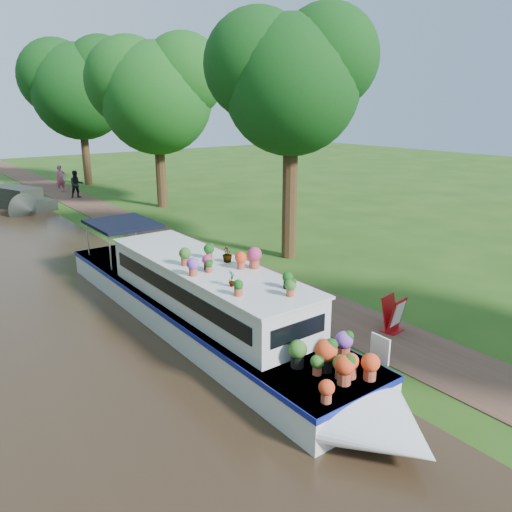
# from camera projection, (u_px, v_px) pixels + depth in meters

# --- Properties ---
(ground) EXTENTS (100.00, 100.00, 0.00)m
(ground) POSITION_uv_depth(u_px,v_px,m) (257.00, 303.00, 14.77)
(ground) COLOR #214511
(ground) RESTS_ON ground
(canal_water) EXTENTS (10.00, 100.00, 0.02)m
(canal_water) POSITION_uv_depth(u_px,v_px,m) (46.00, 362.00, 11.32)
(canal_water) COLOR black
(canal_water) RESTS_ON ground
(towpath) EXTENTS (2.20, 100.00, 0.03)m
(towpath) POSITION_uv_depth(u_px,v_px,m) (288.00, 293.00, 15.46)
(towpath) COLOR #4A3022
(towpath) RESTS_ON ground
(plant_boat) EXTENTS (2.29, 13.52, 2.31)m
(plant_boat) POSITION_uv_depth(u_px,v_px,m) (207.00, 302.00, 12.55)
(plant_boat) COLOR silver
(plant_boat) RESTS_ON canal_water
(tree_near_overhang) EXTENTS (5.52, 5.28, 8.99)m
(tree_near_overhang) POSITION_uv_depth(u_px,v_px,m) (290.00, 75.00, 17.39)
(tree_near_overhang) COLOR #342111
(tree_near_overhang) RESTS_ON ground
(tree_near_mid) EXTENTS (6.90, 6.60, 9.40)m
(tree_near_mid) POSITION_uv_depth(u_px,v_px,m) (155.00, 89.00, 27.03)
(tree_near_mid) COLOR #342111
(tree_near_mid) RESTS_ON ground
(tree_near_far) EXTENTS (7.59, 7.26, 10.30)m
(tree_near_far) POSITION_uv_depth(u_px,v_px,m) (78.00, 84.00, 34.98)
(tree_near_far) COLOR #342111
(tree_near_far) RESTS_ON ground
(second_boat) EXTENTS (3.53, 6.56, 1.19)m
(second_boat) POSITION_uv_depth(u_px,v_px,m) (16.00, 199.00, 28.29)
(second_boat) COLOR black
(second_boat) RESTS_ON canal_water
(sandwich_board) EXTENTS (0.60, 0.54, 0.92)m
(sandwich_board) POSITION_uv_depth(u_px,v_px,m) (394.00, 316.00, 12.73)
(sandwich_board) COLOR #A10B0F
(sandwich_board) RESTS_ON towpath
(pedestrian_pink) EXTENTS (0.70, 0.51, 1.77)m
(pedestrian_pink) POSITION_uv_depth(u_px,v_px,m) (61.00, 179.00, 33.32)
(pedestrian_pink) COLOR #C14F6D
(pedestrian_pink) RESTS_ON towpath
(pedestrian_dark) EXTENTS (0.88, 0.72, 1.70)m
(pedestrian_dark) POSITION_uv_depth(u_px,v_px,m) (76.00, 184.00, 31.17)
(pedestrian_dark) COLOR black
(pedestrian_dark) RESTS_ON towpath
(verge_plant) EXTENTS (0.44, 0.41, 0.41)m
(verge_plant) POSITION_uv_depth(u_px,v_px,m) (229.00, 285.00, 15.58)
(verge_plant) COLOR #216D20
(verge_plant) RESTS_ON ground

